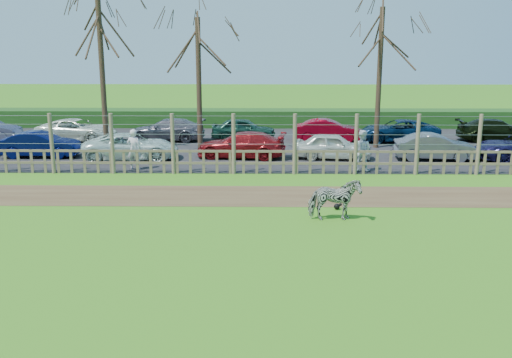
{
  "coord_description": "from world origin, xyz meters",
  "views": [
    {
      "loc": [
        1.27,
        -15.0,
        5.3
      ],
      "look_at": [
        1.0,
        2.5,
        1.1
      ],
      "focal_mm": 40.0,
      "sensor_mm": 36.0,
      "label": 1
    }
  ],
  "objects_px": {
    "tree_right": "(381,44)",
    "crow": "(337,206)",
    "visitor_b": "(361,151)",
    "zebra": "(334,200)",
    "car_12": "(398,131)",
    "car_5": "(435,147)",
    "car_11": "(328,130)",
    "tree_mid": "(198,52)",
    "car_3": "(241,145)",
    "tree_left": "(100,36)",
    "car_13": "(496,130)",
    "car_2": "(131,147)",
    "car_1": "(40,144)",
    "car_9": "(167,130)",
    "car_10": "(243,129)",
    "car_8": "(77,130)",
    "visitor_a": "(134,149)",
    "car_4": "(333,146)"
  },
  "relations": [
    {
      "from": "tree_right",
      "to": "car_5",
      "type": "xyz_separation_m",
      "value": [
        2.08,
        -3.17,
        -4.6
      ]
    },
    {
      "from": "visitor_b",
      "to": "zebra",
      "type": "bearing_deg",
      "value": 92.53
    },
    {
      "from": "car_2",
      "to": "car_11",
      "type": "height_order",
      "value": "same"
    },
    {
      "from": "tree_right",
      "to": "visitor_a",
      "type": "relative_size",
      "value": 4.26
    },
    {
      "from": "zebra",
      "to": "car_1",
      "type": "height_order",
      "value": "zebra"
    },
    {
      "from": "car_11",
      "to": "car_13",
      "type": "height_order",
      "value": "same"
    },
    {
      "from": "crow",
      "to": "car_8",
      "type": "height_order",
      "value": "car_8"
    },
    {
      "from": "car_4",
      "to": "car_12",
      "type": "height_order",
      "value": "same"
    },
    {
      "from": "car_9",
      "to": "car_10",
      "type": "bearing_deg",
      "value": 97.26
    },
    {
      "from": "car_3",
      "to": "car_5",
      "type": "distance_m",
      "value": 8.91
    },
    {
      "from": "zebra",
      "to": "car_10",
      "type": "distance_m",
      "value": 14.93
    },
    {
      "from": "car_2",
      "to": "car_1",
      "type": "bearing_deg",
      "value": 77.12
    },
    {
      "from": "car_13",
      "to": "car_5",
      "type": "bearing_deg",
      "value": 140.38
    },
    {
      "from": "visitor_a",
      "to": "car_1",
      "type": "xyz_separation_m",
      "value": [
        -5.02,
        2.62,
        -0.26
      ]
    },
    {
      "from": "visitor_b",
      "to": "car_10",
      "type": "height_order",
      "value": "visitor_b"
    },
    {
      "from": "car_10",
      "to": "car_5",
      "type": "bearing_deg",
      "value": -119.58
    },
    {
      "from": "zebra",
      "to": "car_12",
      "type": "xyz_separation_m",
      "value": [
        5.13,
        14.03,
        -0.02
      ]
    },
    {
      "from": "car_1",
      "to": "visitor_a",
      "type": "bearing_deg",
      "value": -117.81
    },
    {
      "from": "zebra",
      "to": "car_9",
      "type": "distance_m",
      "value": 16.07
    },
    {
      "from": "crow",
      "to": "visitor_b",
      "type": "bearing_deg",
      "value": 73.5
    },
    {
      "from": "car_12",
      "to": "car_3",
      "type": "bearing_deg",
      "value": -59.35
    },
    {
      "from": "tree_mid",
      "to": "car_3",
      "type": "height_order",
      "value": "tree_mid"
    },
    {
      "from": "car_9",
      "to": "car_11",
      "type": "height_order",
      "value": "same"
    },
    {
      "from": "car_3",
      "to": "tree_left",
      "type": "bearing_deg",
      "value": -93.38
    },
    {
      "from": "tree_right",
      "to": "car_3",
      "type": "bearing_deg",
      "value": -158.0
    },
    {
      "from": "tree_mid",
      "to": "car_11",
      "type": "bearing_deg",
      "value": 18.94
    },
    {
      "from": "visitor_b",
      "to": "car_11",
      "type": "xyz_separation_m",
      "value": [
        -0.58,
        7.32,
        -0.26
      ]
    },
    {
      "from": "tree_mid",
      "to": "tree_right",
      "type": "xyz_separation_m",
      "value": [
        9.0,
        0.5,
        0.37
      ]
    },
    {
      "from": "tree_right",
      "to": "crow",
      "type": "distance_m",
      "value": 12.72
    },
    {
      "from": "car_5",
      "to": "car_9",
      "type": "height_order",
      "value": "same"
    },
    {
      "from": "car_1",
      "to": "car_9",
      "type": "relative_size",
      "value": 0.88
    },
    {
      "from": "visitor_b",
      "to": "crow",
      "type": "relative_size",
      "value": 6.5
    },
    {
      "from": "tree_mid",
      "to": "tree_left",
      "type": "bearing_deg",
      "value": -167.47
    },
    {
      "from": "car_11",
      "to": "visitor_b",
      "type": "bearing_deg",
      "value": -171.51
    },
    {
      "from": "car_2",
      "to": "car_11",
      "type": "bearing_deg",
      "value": -68.25
    },
    {
      "from": "car_5",
      "to": "car_12",
      "type": "relative_size",
      "value": 0.84
    },
    {
      "from": "car_8",
      "to": "car_9",
      "type": "height_order",
      "value": "same"
    },
    {
      "from": "visitor_a",
      "to": "car_11",
      "type": "relative_size",
      "value": 0.47
    },
    {
      "from": "zebra",
      "to": "visitor_b",
      "type": "bearing_deg",
      "value": -19.1
    },
    {
      "from": "car_1",
      "to": "car_4",
      "type": "relative_size",
      "value": 1.03
    },
    {
      "from": "crow",
      "to": "car_3",
      "type": "xyz_separation_m",
      "value": [
        -3.46,
        8.38,
        0.53
      ]
    },
    {
      "from": "zebra",
      "to": "car_5",
      "type": "distance_m",
      "value": 10.76
    },
    {
      "from": "zebra",
      "to": "car_1",
      "type": "distance_m",
      "value": 15.86
    },
    {
      "from": "crow",
      "to": "tree_right",
      "type": "bearing_deg",
      "value": 73.22
    },
    {
      "from": "zebra",
      "to": "car_12",
      "type": "distance_m",
      "value": 14.93
    },
    {
      "from": "car_3",
      "to": "tree_mid",
      "type": "bearing_deg",
      "value": -128.72
    },
    {
      "from": "crow",
      "to": "car_2",
      "type": "relative_size",
      "value": 0.06
    },
    {
      "from": "visitor_b",
      "to": "car_1",
      "type": "xyz_separation_m",
      "value": [
        -14.58,
        2.75,
        -0.26
      ]
    },
    {
      "from": "zebra",
      "to": "car_13",
      "type": "xyz_separation_m",
      "value": [
        10.5,
        14.27,
        -0.02
      ]
    },
    {
      "from": "car_2",
      "to": "car_8",
      "type": "distance_m",
      "value": 6.53
    }
  ]
}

